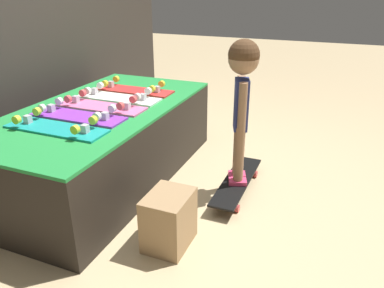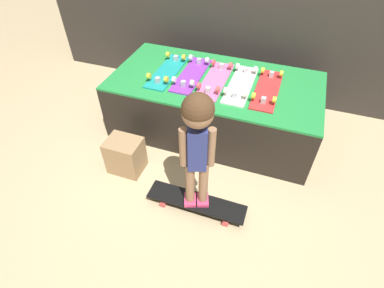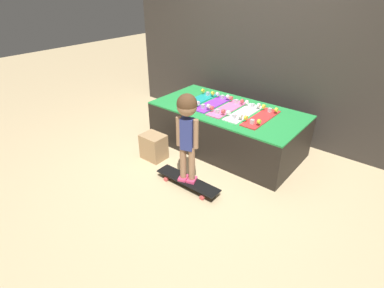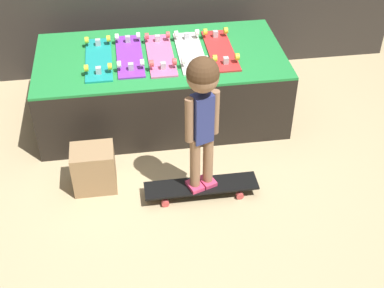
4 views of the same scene
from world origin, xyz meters
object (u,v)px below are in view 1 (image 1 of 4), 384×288
at_px(skateboard_purple_on_rack, 78,115).
at_px(skateboard_white_on_rack, 118,97).
at_px(storage_box, 169,220).
at_px(skateboard_pink_on_rack, 101,105).
at_px(child, 242,86).
at_px(skateboard_red_on_rack, 134,89).
at_px(skateboard_on_floor, 237,182).
at_px(skateboard_teal_on_rack, 56,127).

height_order(skateboard_purple_on_rack, skateboard_white_on_rack, same).
relative_size(skateboard_purple_on_rack, storage_box, 2.05).
xyz_separation_m(skateboard_pink_on_rack, child, (0.17, -1.00, 0.20)).
distance_m(skateboard_red_on_rack, skateboard_on_floor, 1.17).
bearing_deg(child, skateboard_pink_on_rack, 79.93).
distance_m(skateboard_pink_on_rack, skateboard_on_floor, 1.14).
relative_size(skateboard_pink_on_rack, skateboard_white_on_rack, 1.00).
bearing_deg(storage_box, skateboard_purple_on_rack, 68.53).
height_order(skateboard_pink_on_rack, child, child).
bearing_deg(skateboard_on_floor, child, 90.00).
xyz_separation_m(skateboard_on_floor, storage_box, (-0.73, 0.20, 0.09)).
height_order(skateboard_teal_on_rack, skateboard_red_on_rack, same).
bearing_deg(skateboard_on_floor, skateboard_purple_on_rack, 111.65).
height_order(skateboard_on_floor, storage_box, storage_box).
relative_size(skateboard_on_floor, child, 0.79).
xyz_separation_m(skateboard_white_on_rack, skateboard_on_floor, (-0.07, -1.01, -0.51)).
relative_size(skateboard_white_on_rack, storage_box, 2.05).
bearing_deg(skateboard_pink_on_rack, skateboard_white_on_rack, 1.35).
height_order(skateboard_purple_on_rack, skateboard_on_floor, skateboard_purple_on_rack).
bearing_deg(skateboard_pink_on_rack, storage_box, -125.06).
distance_m(child, storage_box, 0.98).
height_order(skateboard_pink_on_rack, skateboard_on_floor, skateboard_pink_on_rack).
distance_m(skateboard_red_on_rack, storage_box, 1.38).
relative_size(skateboard_purple_on_rack, skateboard_white_on_rack, 1.00).
height_order(skateboard_teal_on_rack, skateboard_pink_on_rack, same).
relative_size(child, storage_box, 3.05).
height_order(skateboard_teal_on_rack, skateboard_on_floor, skateboard_teal_on_rack).
bearing_deg(child, skateboard_on_floor, -109.55).
bearing_deg(skateboard_white_on_rack, skateboard_teal_on_rack, -179.66).
height_order(skateboard_teal_on_rack, skateboard_purple_on_rack, same).
bearing_deg(skateboard_purple_on_rack, skateboard_pink_on_rack, -5.16).
bearing_deg(skateboard_on_floor, skateboard_white_on_rack, 85.94).
height_order(skateboard_red_on_rack, storage_box, skateboard_red_on_rack).
distance_m(skateboard_teal_on_rack, skateboard_pink_on_rack, 0.48).
bearing_deg(skateboard_purple_on_rack, skateboard_on_floor, -68.35).
bearing_deg(skateboard_on_floor, skateboard_teal_on_rack, 122.74).
bearing_deg(skateboard_red_on_rack, skateboard_purple_on_rack, 178.88).
distance_m(skateboard_white_on_rack, skateboard_on_floor, 1.13).
xyz_separation_m(skateboard_pink_on_rack, skateboard_red_on_rack, (0.48, 0.01, 0.00)).
bearing_deg(child, skateboard_teal_on_rack, 103.19).
distance_m(skateboard_purple_on_rack, skateboard_red_on_rack, 0.72).
relative_size(skateboard_teal_on_rack, skateboard_on_floor, 0.85).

